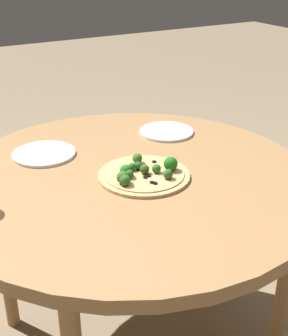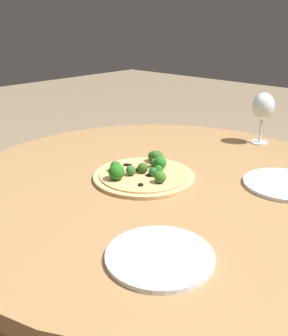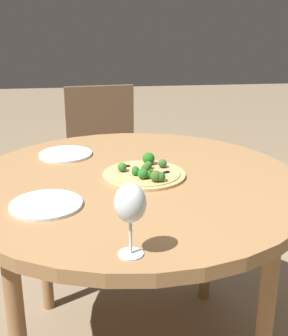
% 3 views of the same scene
% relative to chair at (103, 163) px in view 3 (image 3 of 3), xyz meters
% --- Properties ---
extents(dining_table, '(1.16, 1.16, 0.74)m').
position_rel_chair_xyz_m(dining_table, '(-0.99, -0.08, 0.22)').
color(dining_table, olive).
rests_on(dining_table, ground_plane).
extents(chair, '(0.43, 0.43, 0.87)m').
position_rel_chair_xyz_m(chair, '(0.00, 0.00, 0.00)').
color(chair, brown).
rests_on(chair, ground_plane).
extents(pizza, '(0.28, 0.28, 0.06)m').
position_rel_chair_xyz_m(pizza, '(-0.97, -0.12, 0.30)').
color(pizza, tan).
rests_on(pizza, dining_table).
extents(wine_glass, '(0.08, 0.08, 0.18)m').
position_rel_chair_xyz_m(wine_glass, '(-1.48, -0.03, 0.41)').
color(wine_glass, silver).
rests_on(wine_glass, dining_table).
extents(plate_near, '(0.21, 0.21, 0.01)m').
position_rel_chair_xyz_m(plate_near, '(-1.18, 0.19, 0.29)').
color(plate_near, silver).
rests_on(plate_near, dining_table).
extents(plate_far, '(0.20, 0.20, 0.01)m').
position_rel_chair_xyz_m(plate_far, '(-0.71, 0.16, 0.29)').
color(plate_far, silver).
rests_on(plate_far, dining_table).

